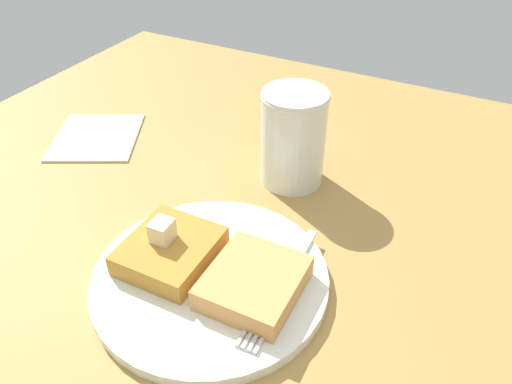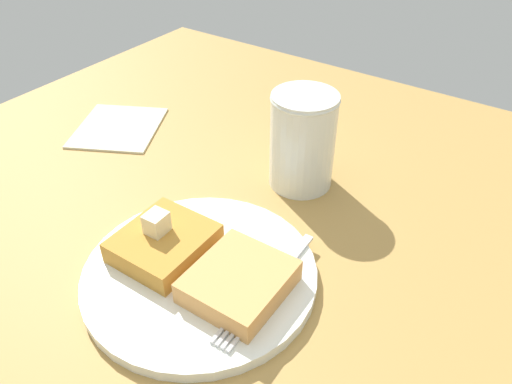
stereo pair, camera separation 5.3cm
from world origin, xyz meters
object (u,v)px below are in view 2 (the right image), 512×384
(plate, at_px, (200,273))
(syrup_jar, at_px, (302,145))
(napkin, at_px, (119,127))
(fork, at_px, (264,293))

(plate, distance_m, syrup_jar, 0.20)
(napkin, bearing_deg, fork, -22.86)
(fork, distance_m, syrup_jar, 0.20)
(syrup_jar, bearing_deg, plate, -89.32)
(fork, height_order, syrup_jar, syrup_jar)
(plate, xyz_separation_m, fork, (0.07, 0.01, 0.01))
(plate, height_order, napkin, plate)
(plate, height_order, syrup_jar, syrup_jar)
(plate, bearing_deg, napkin, 150.97)
(plate, relative_size, syrup_jar, 1.93)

